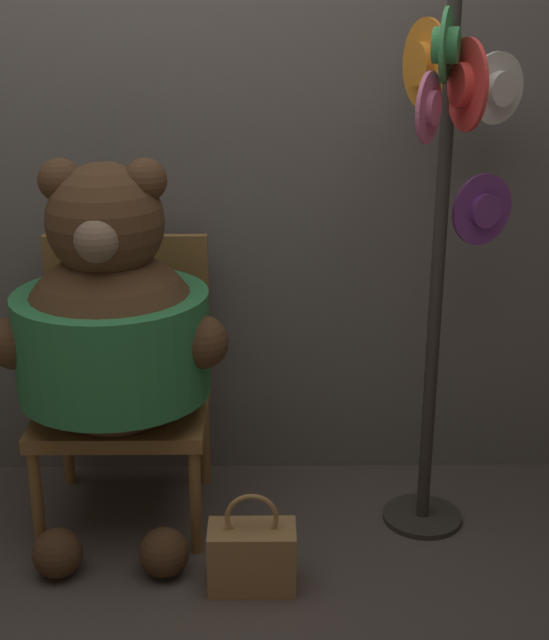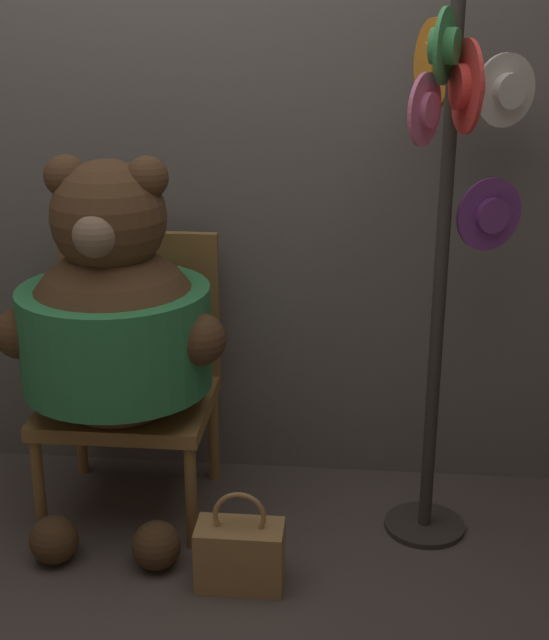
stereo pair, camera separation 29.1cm
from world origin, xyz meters
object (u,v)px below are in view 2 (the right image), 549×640
at_px(chair, 133,369).
at_px(hat_display_rack, 451,199).
at_px(handbag_on_ground, 240,554).
at_px(teddy_bear, 115,325).

xyz_separation_m(chair, hat_display_rack, (1.07, -0.14, 0.67)).
xyz_separation_m(hat_display_rack, handbag_on_ground, (-0.62, -0.38, -1.06)).
height_order(teddy_bear, hat_display_rack, hat_display_rack).
bearing_deg(teddy_bear, hat_display_rack, 2.40).
height_order(teddy_bear, handbag_on_ground, teddy_bear).
relative_size(hat_display_rack, handbag_on_ground, 5.49).
relative_size(chair, handbag_on_ground, 2.94).
xyz_separation_m(chair, handbag_on_ground, (0.45, -0.52, -0.39)).
bearing_deg(teddy_bear, handbag_on_ground, -36.61).
bearing_deg(chair, hat_display_rack, -7.32).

